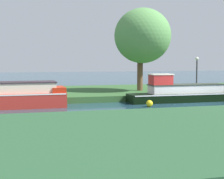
{
  "coord_description": "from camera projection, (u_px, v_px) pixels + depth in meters",
  "views": [
    {
      "loc": [
        -10.78,
        -20.22,
        2.74
      ],
      "look_at": [
        -4.72,
        1.2,
        0.9
      ],
      "focal_mm": 58.31,
      "sensor_mm": 36.0,
      "label": 1
    }
  ],
  "objects": [
    {
      "name": "lamp_post",
      "position": [
        197.0,
        70.0,
        26.05
      ],
      "size": [
        0.24,
        0.24,
        2.52
      ],
      "color": "#333338",
      "rests_on": "riverbank_far"
    },
    {
      "name": "channel_buoy",
      "position": [
        150.0,
        103.0,
        21.06
      ],
      "size": [
        0.39,
        0.39,
        0.39
      ],
      "primitive_type": "sphere",
      "color": "yellow",
      "rests_on": "ground_plane"
    },
    {
      "name": "willow_tree_left",
      "position": [
        142.0,
        36.0,
        26.79
      ],
      "size": [
        4.12,
        4.59,
        6.12
      ],
      "color": "brown",
      "rests_on": "riverbank_far"
    },
    {
      "name": "ground_plane",
      "position": [
        190.0,
        104.0,
        22.54
      ],
      "size": [
        120.0,
        120.0,
        0.0
      ],
      "primitive_type": "plane",
      "color": "#204253"
    },
    {
      "name": "red_narrowboat",
      "position": [
        29.0,
        95.0,
        20.99
      ],
      "size": [
        4.26,
        2.14,
        1.48
      ],
      "color": "#B12C22",
      "rests_on": "ground_plane"
    },
    {
      "name": "black_barge",
      "position": [
        184.0,
        93.0,
        23.69
      ],
      "size": [
        7.87,
        1.56,
        1.82
      ],
      "color": "black",
      "rests_on": "ground_plane"
    },
    {
      "name": "riverbank_far",
      "position": [
        149.0,
        91.0,
        29.23
      ],
      "size": [
        72.0,
        10.0,
        0.4
      ],
      "primitive_type": "cube",
      "color": "#30592B",
      "rests_on": "ground_plane"
    }
  ]
}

